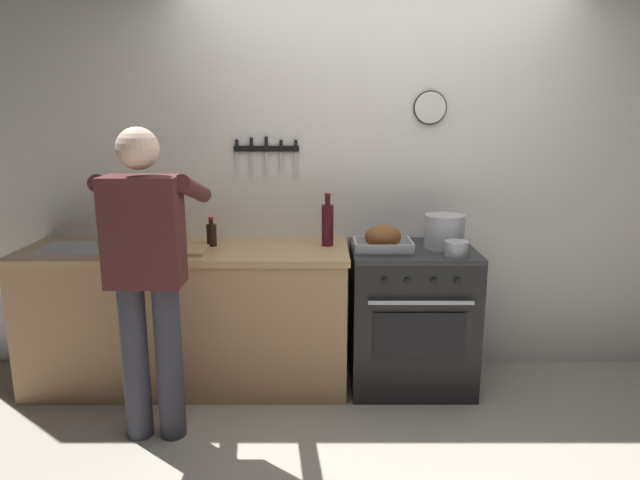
% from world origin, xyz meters
% --- Properties ---
extents(ground_plane, '(8.00, 8.00, 0.00)m').
position_xyz_m(ground_plane, '(0.00, 0.00, 0.00)').
color(ground_plane, '#A89E8E').
extents(wall_back, '(6.00, 0.13, 2.60)m').
position_xyz_m(wall_back, '(0.00, 1.35, 1.30)').
color(wall_back, white).
rests_on(wall_back, ground).
extents(counter_block, '(2.03, 0.65, 0.90)m').
position_xyz_m(counter_block, '(-1.21, 0.99, 0.46)').
color(counter_block, tan).
rests_on(counter_block, ground).
extents(stove, '(0.76, 0.67, 0.90)m').
position_xyz_m(stove, '(0.22, 0.99, 0.45)').
color(stove, black).
rests_on(stove, ground).
extents(person_cook, '(0.51, 0.63, 1.66)m').
position_xyz_m(person_cook, '(-1.25, 0.38, 0.95)').
color(person_cook, '#383842').
rests_on(person_cook, ground).
extents(roasting_pan, '(0.35, 0.26, 0.16)m').
position_xyz_m(roasting_pan, '(0.02, 0.92, 0.97)').
color(roasting_pan, '#B7B7BC').
rests_on(roasting_pan, stove).
extents(stock_pot, '(0.25, 0.25, 0.21)m').
position_xyz_m(stock_pot, '(0.41, 1.00, 1.00)').
color(stock_pot, '#B7B7BC').
rests_on(stock_pot, stove).
extents(saucepan, '(0.14, 0.14, 0.09)m').
position_xyz_m(saucepan, '(0.44, 0.81, 0.94)').
color(saucepan, '#B7B7BC').
rests_on(saucepan, stove).
extents(cutting_board, '(0.36, 0.24, 0.02)m').
position_xyz_m(cutting_board, '(-1.23, 0.88, 0.91)').
color(cutting_board, tan).
rests_on(cutting_board, counter_block).
extents(bottle_wine_red, '(0.08, 0.08, 0.33)m').
position_xyz_m(bottle_wine_red, '(-0.31, 1.06, 1.04)').
color(bottle_wine_red, '#47141E').
rests_on(bottle_wine_red, counter_block).
extents(bottle_cooking_oil, '(0.07, 0.07, 0.24)m').
position_xyz_m(bottle_cooking_oil, '(-1.28, 1.18, 1.00)').
color(bottle_cooking_oil, gold).
rests_on(bottle_cooking_oil, counter_block).
extents(bottle_soy_sauce, '(0.06, 0.06, 0.18)m').
position_xyz_m(bottle_soy_sauce, '(-1.04, 1.05, 0.98)').
color(bottle_soy_sauce, black).
rests_on(bottle_soy_sauce, counter_block).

